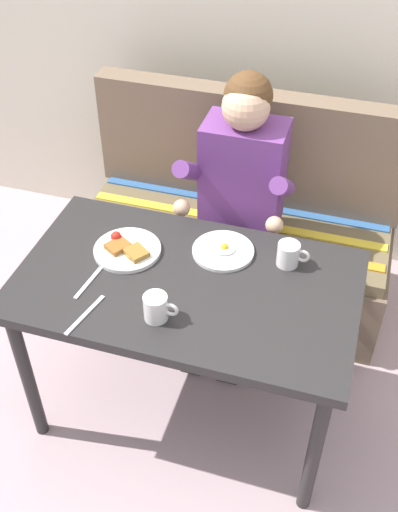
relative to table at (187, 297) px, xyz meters
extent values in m
plane|color=#B1979D|center=(0.00, 0.00, -0.65)|extent=(8.00, 8.00, 0.00)
cube|color=#262424|center=(0.00, 0.00, 0.06)|extent=(1.20, 0.70, 0.04)
cylinder|color=#262424|center=(-0.54, -0.29, -0.30)|extent=(0.05, 0.05, 0.69)
cylinder|color=#262424|center=(0.54, -0.29, -0.30)|extent=(0.05, 0.05, 0.69)
cylinder|color=#262424|center=(-0.54, 0.29, -0.30)|extent=(0.05, 0.05, 0.69)
cylinder|color=#262424|center=(0.54, 0.29, -0.30)|extent=(0.05, 0.05, 0.69)
cube|color=brown|center=(0.00, 0.72, -0.45)|extent=(1.44, 0.56, 0.40)
cube|color=brown|center=(0.00, 0.72, -0.22)|extent=(1.40, 0.52, 0.06)
cube|color=brown|center=(0.00, 0.94, 0.08)|extent=(1.44, 0.12, 0.54)
cube|color=orange|center=(0.00, 0.58, -0.18)|extent=(1.38, 0.05, 0.01)
cube|color=yellow|center=(0.00, 0.72, -0.18)|extent=(1.38, 0.05, 0.01)
cube|color=#336099|center=(0.00, 0.86, -0.18)|extent=(1.38, 0.05, 0.01)
cube|color=#6C3880|center=(0.04, 0.66, 0.11)|extent=(0.34, 0.22, 0.48)
sphere|color=#DBAD89|center=(0.04, 0.64, 0.44)|extent=(0.19, 0.19, 0.19)
sphere|color=brown|center=(0.04, 0.67, 0.47)|extent=(0.19, 0.19, 0.19)
cylinder|color=#6C3880|center=(-0.15, 0.52, 0.18)|extent=(0.07, 0.29, 0.23)
cylinder|color=#6C3880|center=(0.23, 0.52, 0.18)|extent=(0.07, 0.29, 0.23)
sphere|color=#DBAD89|center=(-0.15, 0.40, 0.08)|extent=(0.07, 0.07, 0.07)
sphere|color=#DBAD89|center=(0.23, 0.40, 0.08)|extent=(0.07, 0.07, 0.07)
cylinder|color=#232333|center=(-0.05, 0.49, -0.13)|extent=(0.09, 0.34, 0.09)
cylinder|color=#232333|center=(-0.05, 0.32, -0.39)|extent=(0.08, 0.08, 0.52)
cube|color=black|center=(-0.05, 0.26, -0.62)|extent=(0.09, 0.20, 0.05)
cylinder|color=#232333|center=(0.12, 0.49, -0.13)|extent=(0.09, 0.34, 0.09)
cylinder|color=#232333|center=(0.12, 0.32, -0.39)|extent=(0.08, 0.08, 0.52)
cube|color=black|center=(0.12, 0.26, -0.62)|extent=(0.09, 0.20, 0.05)
cylinder|color=white|center=(-0.26, 0.09, 0.09)|extent=(0.25, 0.25, 0.02)
cube|color=brown|center=(-0.29, 0.08, 0.11)|extent=(0.10, 0.10, 0.02)
cube|color=olive|center=(-0.21, 0.06, 0.11)|extent=(0.10, 0.10, 0.02)
sphere|color=red|center=(-0.31, 0.12, 0.12)|extent=(0.04, 0.04, 0.04)
ellipsoid|color=#CC6623|center=(-0.21, 0.05, 0.11)|extent=(0.06, 0.05, 0.02)
cylinder|color=white|center=(0.08, 0.18, 0.09)|extent=(0.23, 0.23, 0.01)
ellipsoid|color=white|center=(0.08, 0.18, 0.10)|extent=(0.09, 0.08, 0.01)
sphere|color=yellow|center=(0.09, 0.18, 0.11)|extent=(0.03, 0.03, 0.03)
cylinder|color=white|center=(0.32, 0.19, 0.13)|extent=(0.08, 0.08, 0.09)
cylinder|color=brown|center=(0.32, 0.19, 0.17)|extent=(0.07, 0.07, 0.01)
torus|color=white|center=(0.37, 0.19, 0.13)|extent=(0.05, 0.01, 0.05)
cylinder|color=white|center=(-0.04, -0.19, 0.13)|extent=(0.08, 0.08, 0.09)
cylinder|color=brown|center=(-0.04, -0.19, 0.17)|extent=(0.07, 0.07, 0.01)
torus|color=white|center=(0.01, -0.19, 0.13)|extent=(0.05, 0.01, 0.05)
cube|color=silver|center=(-0.32, -0.11, 0.08)|extent=(0.03, 0.17, 0.00)
cube|color=silver|center=(-0.27, -0.25, 0.08)|extent=(0.06, 0.20, 0.00)
camera|label=1|loc=(0.50, -1.47, 1.55)|focal=42.91mm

